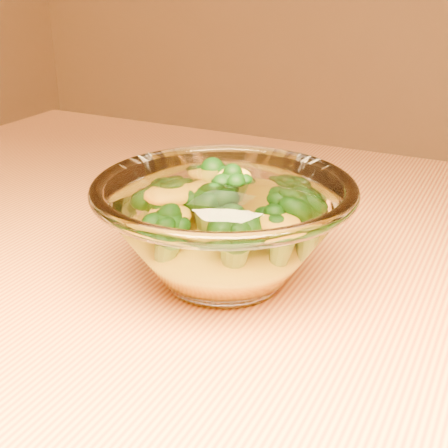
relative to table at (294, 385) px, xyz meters
name	(u,v)px	position (x,y,z in m)	size (l,w,h in m)	color
table	(294,385)	(0.00, 0.00, 0.00)	(1.20, 0.80, 0.75)	#B67E36
glass_bowl	(224,229)	(-0.06, -0.02, 0.15)	(0.21, 0.21, 0.09)	white
cheese_sauce	(224,251)	(-0.06, -0.02, 0.13)	(0.12, 0.12, 0.03)	yellow
broccoli_heap	(223,210)	(-0.06, -0.01, 0.16)	(0.14, 0.12, 0.07)	black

